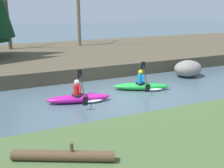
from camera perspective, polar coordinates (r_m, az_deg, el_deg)
ground_plane at (r=11.99m, az=1.87°, el=-2.58°), size 90.00×90.00×0.00m
riverbank_far at (r=19.35m, az=-8.29°, el=6.05°), size 44.00×10.67×0.73m
bare_tree_upstream at (r=21.25m, az=-21.83°, el=13.64°), size 2.88×2.84×5.16m
bare_tree_mid_upstream at (r=21.58m, az=-7.32°, el=16.06°), size 3.44×3.40×6.23m
kayaker_lead at (r=12.86m, az=6.90°, el=-0.38°), size 2.73×1.98×1.20m
kayaker_middle at (r=11.27m, az=-6.70°, el=-2.94°), size 2.79×2.06×1.20m
boulder_midstream at (r=15.64m, az=16.21°, el=3.26°), size 1.65×1.29×0.94m
driftwood_log at (r=6.21m, az=-10.56°, el=-15.08°), size 2.22×1.19×0.44m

